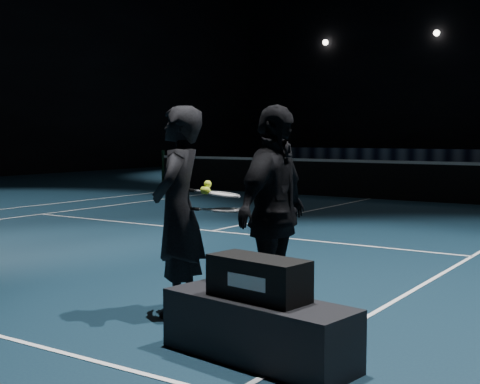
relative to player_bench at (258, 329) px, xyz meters
The scene contains 13 objects.
floor 11.89m from the player_bench, 109.17° to the left, with size 36.00×36.00×0.00m, color black.
court_lines 11.89m from the player_bench, 109.17° to the left, with size 10.98×23.78×0.01m, color white, non-canonical shape.
net_post_left 15.24m from the player_bench, 132.54° to the left, with size 0.10×0.10×1.10m, color black.
net_mesh 11.89m from the player_bench, 109.17° to the left, with size 12.80×0.02×0.86m, color black.
net_tape 11.91m from the player_bench, 109.17° to the left, with size 12.80×0.03×0.07m, color white.
player_bench is the anchor object (origin of this frame).
racket_bag 0.36m from the player_bench, ahead, with size 0.72×0.31×0.29m, color black.
bag_signature 0.39m from the player_bench, 90.00° to the right, with size 0.33×0.00×0.10m, color white.
player_a 1.52m from the player_bench, 152.60° to the left, with size 0.66×0.43×1.80m, color black.
player_b 1.16m from the player_bench, 114.42° to the left, with size 1.05×0.44×1.80m, color black.
racket_lower 1.28m from the player_bench, 136.06° to the left, with size 0.68×0.22×0.03m, color black, non-canonical shape.
racket_upper 1.41m from the player_bench, 137.20° to the left, with size 0.68×0.22×0.03m, color black, non-canonical shape.
tennis_balls 1.48m from the player_bench, 144.05° to the left, with size 0.12×0.10×0.12m, color #AEDF2F, non-canonical shape.
Camera 1 is at (6.29, -15.06, 1.55)m, focal length 50.00 mm.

